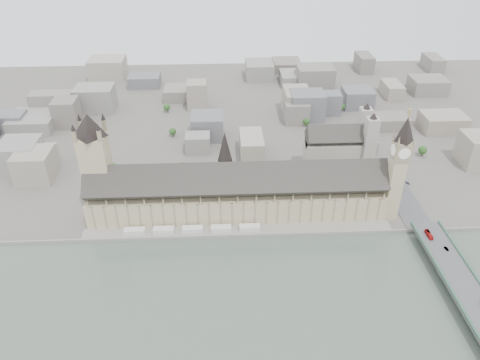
{
  "coord_description": "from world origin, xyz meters",
  "views": [
    {
      "loc": [
        -13.79,
        -329.58,
        257.76
      ],
      "look_at": [
        3.24,
        28.08,
        31.29
      ],
      "focal_mm": 35.0,
      "sensor_mm": 36.0,
      "label": 1
    }
  ],
  "objects_px": {
    "elizabeth_tower": "(399,162)",
    "red_bus_north": "(429,234)",
    "car_approach": "(408,183)",
    "palace_of_westminster": "(237,193)",
    "westminster_abbey": "(340,148)",
    "westminster_bridge": "(461,287)",
    "car_silver": "(446,249)",
    "victoria_tower": "(96,162)"
  },
  "relations": [
    {
      "from": "victoria_tower",
      "to": "westminster_bridge",
      "type": "height_order",
      "value": "victoria_tower"
    },
    {
      "from": "elizabeth_tower",
      "to": "victoria_tower",
      "type": "bearing_deg",
      "value": 176.04
    },
    {
      "from": "car_approach",
      "to": "westminster_bridge",
      "type": "bearing_deg",
      "value": -113.5
    },
    {
      "from": "elizabeth_tower",
      "to": "car_approach",
      "type": "relative_size",
      "value": 18.98
    },
    {
      "from": "victoria_tower",
      "to": "car_silver",
      "type": "bearing_deg",
      "value": -14.95
    },
    {
      "from": "red_bus_north",
      "to": "car_silver",
      "type": "relative_size",
      "value": 2.55
    },
    {
      "from": "victoria_tower",
      "to": "car_approach",
      "type": "xyz_separation_m",
      "value": [
        290.53,
        20.47,
        -44.13
      ]
    },
    {
      "from": "car_silver",
      "to": "elizabeth_tower",
      "type": "bearing_deg",
      "value": 101.58
    },
    {
      "from": "westminster_bridge",
      "to": "car_silver",
      "type": "height_order",
      "value": "car_silver"
    },
    {
      "from": "palace_of_westminster",
      "to": "westminster_bridge",
      "type": "relative_size",
      "value": 0.82
    },
    {
      "from": "palace_of_westminster",
      "to": "elizabeth_tower",
      "type": "xyz_separation_m",
      "value": [
        138.0,
        -11.7,
        35.38
      ]
    },
    {
      "from": "red_bus_north",
      "to": "car_silver",
      "type": "height_order",
      "value": "red_bus_north"
    },
    {
      "from": "elizabeth_tower",
      "to": "red_bus_north",
      "type": "distance_m",
      "value": 65.09
    },
    {
      "from": "car_approach",
      "to": "palace_of_westminster",
      "type": "bearing_deg",
      "value": 168.31
    },
    {
      "from": "westminster_abbey",
      "to": "car_silver",
      "type": "bearing_deg",
      "value": -69.52
    },
    {
      "from": "elizabeth_tower",
      "to": "westminster_bridge",
      "type": "relative_size",
      "value": 0.33
    },
    {
      "from": "victoria_tower",
      "to": "car_silver",
      "type": "height_order",
      "value": "victoria_tower"
    },
    {
      "from": "palace_of_westminster",
      "to": "red_bus_north",
      "type": "relative_size",
      "value": 22.06
    },
    {
      "from": "elizabeth_tower",
      "to": "westminster_bridge",
      "type": "bearing_deg",
      "value": -75.89
    },
    {
      "from": "elizabeth_tower",
      "to": "westminster_abbey",
      "type": "height_order",
      "value": "elizabeth_tower"
    },
    {
      "from": "car_approach",
      "to": "car_silver",
      "type": "bearing_deg",
      "value": -112.59
    },
    {
      "from": "elizabeth_tower",
      "to": "red_bus_north",
      "type": "xyz_separation_m",
      "value": [
        19.67,
        -41.45,
        -46.16
      ]
    },
    {
      "from": "elizabeth_tower",
      "to": "car_approach",
      "type": "xyz_separation_m",
      "value": [
        30.53,
        38.47,
        -47.01
      ]
    },
    {
      "from": "victoria_tower",
      "to": "westminster_abbey",
      "type": "height_order",
      "value": "victoria_tower"
    },
    {
      "from": "car_silver",
      "to": "westminster_bridge",
      "type": "bearing_deg",
      "value": -108.6
    },
    {
      "from": "car_silver",
      "to": "car_approach",
      "type": "relative_size",
      "value": 0.83
    },
    {
      "from": "westminster_abbey",
      "to": "car_silver",
      "type": "height_order",
      "value": "westminster_abbey"
    },
    {
      "from": "red_bus_north",
      "to": "elizabeth_tower",
      "type": "bearing_deg",
      "value": 115.22
    },
    {
      "from": "elizabeth_tower",
      "to": "car_approach",
      "type": "bearing_deg",
      "value": 51.56
    },
    {
      "from": "red_bus_north",
      "to": "westminster_bridge",
      "type": "bearing_deg",
      "value": -85.58
    },
    {
      "from": "westminster_abbey",
      "to": "red_bus_north",
      "type": "xyz_separation_m",
      "value": [
        46.74,
        -128.45,
        -13.16
      ]
    },
    {
      "from": "victoria_tower",
      "to": "westminster_abbey",
      "type": "xyz_separation_m",
      "value": [
        232.92,
        69.0,
        -30.12
      ]
    },
    {
      "from": "westminster_bridge",
      "to": "red_bus_north",
      "type": "distance_m",
      "value": 54.65
    },
    {
      "from": "elizabeth_tower",
      "to": "westminster_abbey",
      "type": "xyz_separation_m",
      "value": [
        -27.08,
        87.0,
        -33.01
      ]
    },
    {
      "from": "westminster_abbey",
      "to": "elizabeth_tower",
      "type": "bearing_deg",
      "value": -72.71
    },
    {
      "from": "westminster_bridge",
      "to": "elizabeth_tower",
      "type": "bearing_deg",
      "value": 104.11
    },
    {
      "from": "elizabeth_tower",
      "to": "victoria_tower",
      "type": "xyz_separation_m",
      "value": [
        -260.0,
        18.0,
        -2.88
      ]
    },
    {
      "from": "palace_of_westminster",
      "to": "car_approach",
      "type": "relative_size",
      "value": 46.78
    },
    {
      "from": "westminster_bridge",
      "to": "westminster_abbey",
      "type": "height_order",
      "value": "westminster_abbey"
    },
    {
      "from": "westminster_abbey",
      "to": "car_approach",
      "type": "distance_m",
      "value": 76.61
    },
    {
      "from": "westminster_bridge",
      "to": "car_silver",
      "type": "relative_size",
      "value": 69.02
    },
    {
      "from": "palace_of_westminster",
      "to": "westminster_abbey",
      "type": "bearing_deg",
      "value": 34.17
    }
  ]
}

